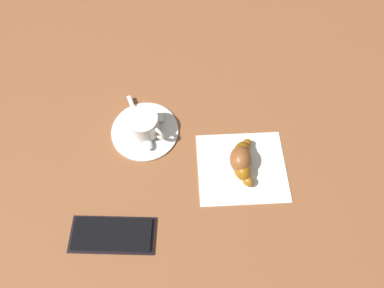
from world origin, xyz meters
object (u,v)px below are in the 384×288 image
(napkin, at_px, (242,167))
(croissant, at_px, (242,160))
(saucer, at_px, (145,130))
(espresso_cup, at_px, (144,124))
(cell_phone, at_px, (112,235))
(teaspoon, at_px, (142,131))
(sugar_packet, at_px, (150,118))

(napkin, distance_m, croissant, 0.02)
(saucer, relative_size, espresso_cup, 1.78)
(saucer, relative_size, napkin, 0.81)
(saucer, height_order, croissant, croissant)
(saucer, distance_m, cell_phone, 0.22)
(napkin, bearing_deg, croissant, -67.70)
(croissant, bearing_deg, teaspoon, -15.28)
(croissant, height_order, cell_phone, croissant)
(espresso_cup, relative_size, napkin, 0.45)
(saucer, bearing_deg, espresso_cup, 142.63)
(teaspoon, height_order, cell_phone, teaspoon)
(teaspoon, bearing_deg, cell_phone, 83.24)
(croissant, bearing_deg, cell_phone, 34.17)
(espresso_cup, bearing_deg, saucer, -37.37)
(sugar_packet, distance_m, cell_phone, 0.24)
(espresso_cup, distance_m, teaspoon, 0.02)
(teaspoon, height_order, sugar_packet, teaspoon)
(espresso_cup, distance_m, croissant, 0.21)
(saucer, relative_size, cell_phone, 0.90)
(sugar_packet, bearing_deg, croissant, 149.96)
(espresso_cup, xyz_separation_m, sugar_packet, (-0.01, -0.03, -0.02))
(croissant, bearing_deg, espresso_cup, -16.77)
(saucer, distance_m, teaspoon, 0.01)
(napkin, bearing_deg, espresso_cup, -18.23)
(saucer, bearing_deg, sugar_packet, -107.13)
(saucer, xyz_separation_m, napkin, (-0.20, 0.07, -0.00))
(napkin, distance_m, cell_phone, 0.27)
(sugar_packet, height_order, napkin, sugar_packet)
(saucer, height_order, napkin, saucer)
(espresso_cup, height_order, napkin, espresso_cup)
(espresso_cup, bearing_deg, teaspoon, 35.20)
(espresso_cup, relative_size, teaspoon, 0.59)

